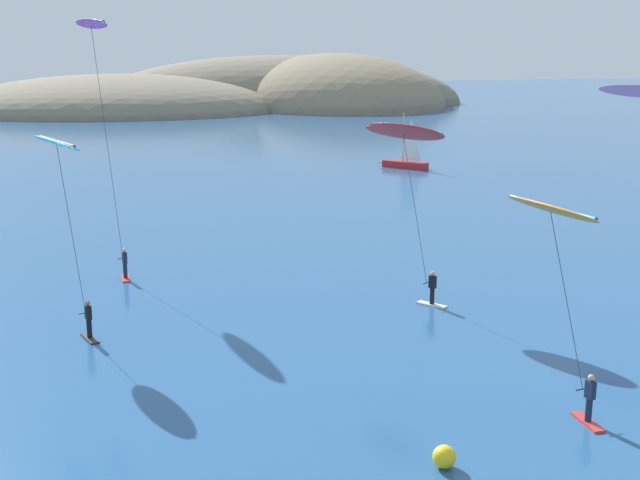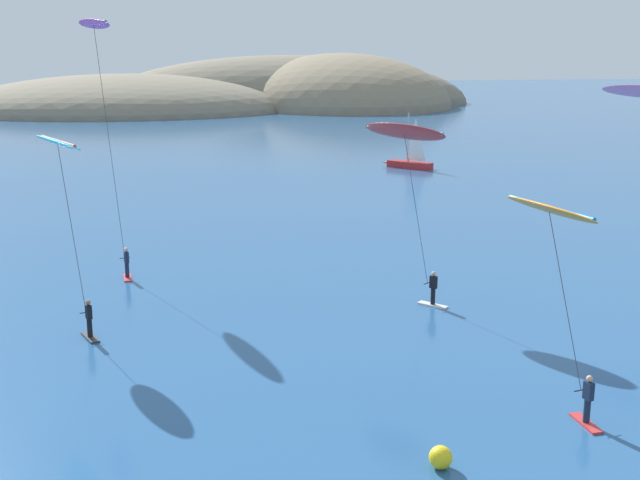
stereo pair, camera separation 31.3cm
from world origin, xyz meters
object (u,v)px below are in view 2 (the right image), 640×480
object	(u,v)px
kitesurfer_red	(407,145)
marker_buoy	(441,457)
kitesurfer_magenta	(96,44)
kitesurfer_orange	(553,230)
kitesurfer_cyan	(60,159)
sailboat_near	(407,162)

from	to	relation	value
kitesurfer_red	marker_buoy	size ratio (longest dim) A/B	12.41
kitesurfer_magenta	marker_buoy	distance (m)	30.74
kitesurfer_orange	kitesurfer_red	world-z (taller)	kitesurfer_red
kitesurfer_cyan	marker_buoy	xyz separation A→B (m)	(11.75, -15.56, -7.06)
sailboat_near	kitesurfer_magenta	distance (m)	44.87
kitesurfer_magenta	sailboat_near	bearing A→B (deg)	48.96
sailboat_near	kitesurfer_red	distance (m)	45.53
sailboat_near	kitesurfer_orange	distance (m)	56.70
marker_buoy	kitesurfer_cyan	bearing A→B (deg)	127.06
kitesurfer_orange	marker_buoy	bearing A→B (deg)	-142.84
sailboat_near	marker_buoy	distance (m)	61.62
kitesurfer_orange	sailboat_near	bearing A→B (deg)	77.09
kitesurfer_cyan	kitesurfer_red	world-z (taller)	kitesurfer_red
kitesurfer_orange	kitesurfer_cyan	distance (m)	20.61
kitesurfer_orange	kitesurfer_red	distance (m)	12.37
sailboat_near	kitesurfer_magenta	world-z (taller)	kitesurfer_magenta
kitesurfer_orange	marker_buoy	size ratio (longest dim) A/B	10.07
sailboat_near	kitesurfer_orange	size ratio (longest dim) A/B	0.81
sailboat_near	kitesurfer_cyan	bearing A→B (deg)	-124.28
kitesurfer_magenta	marker_buoy	bearing A→B (deg)	-68.00
sailboat_near	kitesurfer_orange	bearing A→B (deg)	-102.91
kitesurfer_orange	kitesurfer_cyan	bearing A→B (deg)	145.68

